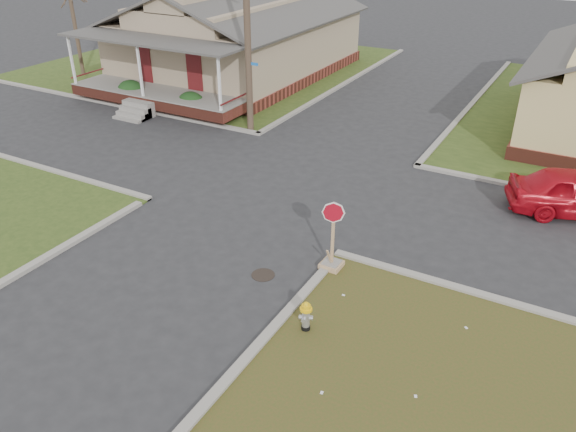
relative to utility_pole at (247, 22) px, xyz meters
The scene contains 11 objects.
ground 10.89m from the utility_pole, 64.74° to the right, with size 120.00×120.00×0.00m, color #28282A.
verge_far_left 13.48m from the utility_pole, 134.04° to the left, with size 19.00×19.00×0.05m, color #314819.
curbs 7.39m from the utility_pole, 42.88° to the right, with size 80.00×40.00×0.12m, color gray, non-canonical shape.
manhole 12.29m from the utility_pole, 55.75° to the right, with size 0.64×0.64×0.01m, color black.
corner_house 9.99m from the utility_pole, 126.69° to the left, with size 10.10×15.50×5.30m.
utility_pole is the anchor object (origin of this frame).
tree_far_left 14.31m from the utility_pole, 167.34° to the left, with size 0.22×0.22×4.90m, color #433427.
fire_hydrant 14.39m from the utility_pole, 52.04° to the right, with size 0.29×0.29×0.78m.
stop_sign 12.12m from the utility_pole, 46.14° to the right, with size 0.58×0.56×2.03m.
hedge_left 8.46m from the utility_pole, behind, with size 1.48×1.21×1.13m, color #183A15.
hedge_right 5.52m from the utility_pole, behind, with size 1.40×1.15×1.07m, color #183A15.
Camera 1 is at (8.94, -11.16, 8.76)m, focal length 35.00 mm.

